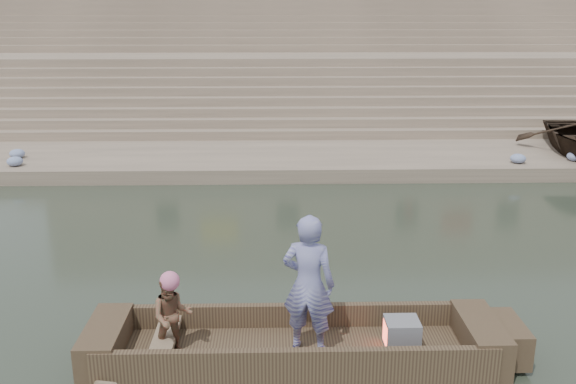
{
  "coord_description": "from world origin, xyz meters",
  "views": [
    {
      "loc": [
        -2.81,
        -10.45,
        4.69
      ],
      "look_at": [
        -2.54,
        0.57,
        1.4
      ],
      "focal_mm": 38.76,
      "sensor_mm": 36.0,
      "label": 1
    }
  ],
  "objects_px": {
    "main_rowboat": "(294,355)",
    "television": "(401,333)",
    "rowing_man": "(172,316)",
    "standing_man": "(309,284)"
  },
  "relations": [
    {
      "from": "main_rowboat",
      "to": "television",
      "type": "height_order",
      "value": "television"
    },
    {
      "from": "main_rowboat",
      "to": "rowing_man",
      "type": "relative_size",
      "value": 4.42
    },
    {
      "from": "television",
      "to": "main_rowboat",
      "type": "bearing_deg",
      "value": 180.0
    },
    {
      "from": "rowing_man",
      "to": "television",
      "type": "relative_size",
      "value": 2.46
    },
    {
      "from": "standing_man",
      "to": "television",
      "type": "distance_m",
      "value": 1.48
    },
    {
      "from": "rowing_man",
      "to": "television",
      "type": "height_order",
      "value": "rowing_man"
    },
    {
      "from": "main_rowboat",
      "to": "television",
      "type": "relative_size",
      "value": 10.87
    },
    {
      "from": "main_rowboat",
      "to": "standing_man",
      "type": "distance_m",
      "value": 1.09
    },
    {
      "from": "standing_man",
      "to": "rowing_man",
      "type": "relative_size",
      "value": 1.71
    },
    {
      "from": "standing_man",
      "to": "television",
      "type": "height_order",
      "value": "standing_man"
    }
  ]
}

